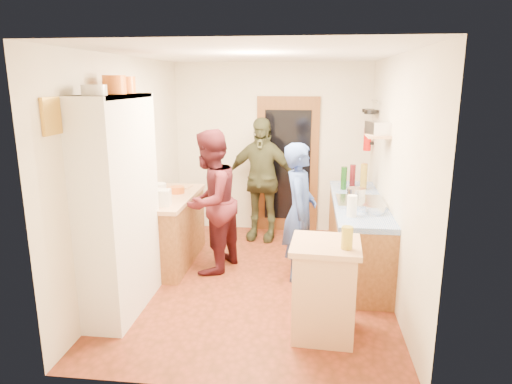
% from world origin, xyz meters
% --- Properties ---
extents(floor, '(3.00, 4.00, 0.02)m').
position_xyz_m(floor, '(0.00, 0.00, -0.01)').
color(floor, maroon).
rests_on(floor, ground).
extents(ceiling, '(3.00, 4.00, 0.02)m').
position_xyz_m(ceiling, '(0.00, 0.00, 2.61)').
color(ceiling, silver).
rests_on(ceiling, ground).
extents(wall_back, '(3.00, 0.02, 2.60)m').
position_xyz_m(wall_back, '(0.00, 2.01, 1.30)').
color(wall_back, beige).
rests_on(wall_back, ground).
extents(wall_front, '(3.00, 0.02, 2.60)m').
position_xyz_m(wall_front, '(0.00, -2.01, 1.30)').
color(wall_front, beige).
rests_on(wall_front, ground).
extents(wall_left, '(0.02, 4.00, 2.60)m').
position_xyz_m(wall_left, '(-1.51, 0.00, 1.30)').
color(wall_left, beige).
rests_on(wall_left, ground).
extents(wall_right, '(0.02, 4.00, 2.60)m').
position_xyz_m(wall_right, '(1.51, 0.00, 1.30)').
color(wall_right, beige).
rests_on(wall_right, ground).
extents(door_frame, '(0.95, 0.06, 2.10)m').
position_xyz_m(door_frame, '(0.25, 1.97, 1.05)').
color(door_frame, brown).
rests_on(door_frame, ground).
extents(door_glass, '(0.70, 0.02, 1.70)m').
position_xyz_m(door_glass, '(0.25, 1.94, 1.05)').
color(door_glass, black).
rests_on(door_glass, door_frame).
extents(hutch_body, '(0.40, 1.20, 2.20)m').
position_xyz_m(hutch_body, '(-1.30, -0.80, 1.10)').
color(hutch_body, white).
rests_on(hutch_body, ground).
extents(hutch_top_shelf, '(0.40, 1.14, 0.04)m').
position_xyz_m(hutch_top_shelf, '(-1.30, -0.80, 2.18)').
color(hutch_top_shelf, white).
rests_on(hutch_top_shelf, hutch_body).
extents(plate_stack, '(0.22, 0.22, 0.09)m').
position_xyz_m(plate_stack, '(-1.30, -1.14, 2.25)').
color(plate_stack, white).
rests_on(plate_stack, hutch_top_shelf).
extents(orange_pot_a, '(0.22, 0.22, 0.18)m').
position_xyz_m(orange_pot_a, '(-1.30, -0.71, 2.29)').
color(orange_pot_a, orange).
rests_on(orange_pot_a, hutch_top_shelf).
extents(orange_pot_b, '(0.19, 0.19, 0.17)m').
position_xyz_m(orange_pot_b, '(-1.30, -0.42, 2.28)').
color(orange_pot_b, orange).
rests_on(orange_pot_b, hutch_top_shelf).
extents(left_counter_base, '(0.60, 1.40, 0.85)m').
position_xyz_m(left_counter_base, '(-1.20, 0.45, 0.42)').
color(left_counter_base, '#A06635').
rests_on(left_counter_base, ground).
extents(left_counter_top, '(0.64, 1.44, 0.05)m').
position_xyz_m(left_counter_top, '(-1.20, 0.45, 0.88)').
color(left_counter_top, tan).
rests_on(left_counter_top, left_counter_base).
extents(toaster, '(0.27, 0.19, 0.19)m').
position_xyz_m(toaster, '(-1.15, -0.02, 1.00)').
color(toaster, white).
rests_on(toaster, left_counter_top).
extents(kettle, '(0.20, 0.20, 0.20)m').
position_xyz_m(kettle, '(-1.25, 0.29, 1.00)').
color(kettle, white).
rests_on(kettle, left_counter_top).
extents(orange_bowl, '(0.21, 0.21, 0.09)m').
position_xyz_m(orange_bowl, '(-1.12, 0.60, 0.94)').
color(orange_bowl, orange).
rests_on(orange_bowl, left_counter_top).
extents(chopping_board, '(0.33, 0.26, 0.02)m').
position_xyz_m(chopping_board, '(-1.18, 0.92, 0.91)').
color(chopping_board, tan).
rests_on(chopping_board, left_counter_top).
extents(right_counter_base, '(0.60, 2.20, 0.84)m').
position_xyz_m(right_counter_base, '(1.20, 0.50, 0.42)').
color(right_counter_base, '#A06635').
rests_on(right_counter_base, ground).
extents(right_counter_top, '(0.62, 2.22, 0.06)m').
position_xyz_m(right_counter_top, '(1.20, 0.50, 0.87)').
color(right_counter_top, '#0A3FB6').
rests_on(right_counter_top, right_counter_base).
extents(hob, '(0.55, 0.58, 0.04)m').
position_xyz_m(hob, '(1.20, 0.36, 0.92)').
color(hob, silver).
rests_on(hob, right_counter_top).
extents(pot_on_hob, '(0.21, 0.21, 0.14)m').
position_xyz_m(pot_on_hob, '(1.15, 0.38, 1.01)').
color(pot_on_hob, silver).
rests_on(pot_on_hob, hob).
extents(bottle_a, '(0.09, 0.09, 0.31)m').
position_xyz_m(bottle_a, '(1.05, 1.07, 1.05)').
color(bottle_a, '#143F14').
rests_on(bottle_a, right_counter_top).
extents(bottle_b, '(0.10, 0.10, 0.31)m').
position_xyz_m(bottle_b, '(1.18, 1.24, 1.06)').
color(bottle_b, '#591419').
rests_on(bottle_b, right_counter_top).
extents(bottle_c, '(0.09, 0.09, 0.36)m').
position_xyz_m(bottle_c, '(1.31, 1.07, 1.08)').
color(bottle_c, olive).
rests_on(bottle_c, right_counter_top).
extents(paper_towel, '(0.14, 0.14, 0.23)m').
position_xyz_m(paper_towel, '(1.05, -0.20, 1.02)').
color(paper_towel, white).
rests_on(paper_towel, right_counter_top).
extents(mixing_bowl, '(0.27, 0.27, 0.09)m').
position_xyz_m(mixing_bowl, '(1.30, -0.06, 0.95)').
color(mixing_bowl, silver).
rests_on(mixing_bowl, right_counter_top).
extents(island_base, '(0.58, 0.58, 0.86)m').
position_xyz_m(island_base, '(0.75, -1.10, 0.43)').
color(island_base, tan).
rests_on(island_base, ground).
extents(island_top, '(0.65, 0.65, 0.05)m').
position_xyz_m(island_top, '(0.75, -1.10, 0.89)').
color(island_top, tan).
rests_on(island_top, island_base).
extents(cutting_board, '(0.37, 0.30, 0.02)m').
position_xyz_m(cutting_board, '(0.70, -1.04, 0.90)').
color(cutting_board, white).
rests_on(cutting_board, island_top).
extents(oil_jar, '(0.10, 0.10, 0.20)m').
position_xyz_m(oil_jar, '(0.92, -1.23, 1.01)').
color(oil_jar, '#AD9E2D').
rests_on(oil_jar, island_top).
extents(pan_rail, '(0.02, 0.65, 0.02)m').
position_xyz_m(pan_rail, '(1.46, 1.52, 2.05)').
color(pan_rail, silver).
rests_on(pan_rail, wall_right).
extents(pan_hang_a, '(0.18, 0.18, 0.05)m').
position_xyz_m(pan_hang_a, '(1.40, 1.35, 1.92)').
color(pan_hang_a, black).
rests_on(pan_hang_a, pan_rail).
extents(pan_hang_b, '(0.16, 0.16, 0.05)m').
position_xyz_m(pan_hang_b, '(1.40, 1.55, 1.90)').
color(pan_hang_b, black).
rests_on(pan_hang_b, pan_rail).
extents(pan_hang_c, '(0.17, 0.17, 0.05)m').
position_xyz_m(pan_hang_c, '(1.40, 1.75, 1.91)').
color(pan_hang_c, black).
rests_on(pan_hang_c, pan_rail).
extents(wall_shelf, '(0.26, 0.42, 0.03)m').
position_xyz_m(wall_shelf, '(1.37, 0.45, 1.70)').
color(wall_shelf, tan).
rests_on(wall_shelf, wall_right).
extents(radio, '(0.29, 0.34, 0.15)m').
position_xyz_m(radio, '(1.37, 0.45, 1.79)').
color(radio, silver).
rests_on(radio, wall_shelf).
extents(ext_bracket, '(0.06, 0.10, 0.04)m').
position_xyz_m(ext_bracket, '(1.47, 1.70, 1.45)').
color(ext_bracket, black).
rests_on(ext_bracket, wall_right).
extents(fire_extinguisher, '(0.11, 0.11, 0.32)m').
position_xyz_m(fire_extinguisher, '(1.41, 1.70, 1.50)').
color(fire_extinguisher, red).
rests_on(fire_extinguisher, wall_right).
extents(picture_frame, '(0.03, 0.25, 0.30)m').
position_xyz_m(picture_frame, '(-1.48, -1.55, 2.05)').
color(picture_frame, gold).
rests_on(picture_frame, wall_left).
extents(person_hob, '(0.42, 0.62, 1.64)m').
position_xyz_m(person_hob, '(0.51, 0.16, 0.82)').
color(person_hob, '#334C99').
rests_on(person_hob, ground).
extents(person_left, '(0.90, 1.02, 1.77)m').
position_xyz_m(person_left, '(-0.56, 0.30, 0.88)').
color(person_left, '#43151B').
rests_on(person_left, ground).
extents(person_back, '(1.13, 0.62, 1.82)m').
position_xyz_m(person_back, '(-0.11, 1.51, 0.91)').
color(person_back, '#373922').
rests_on(person_back, ground).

